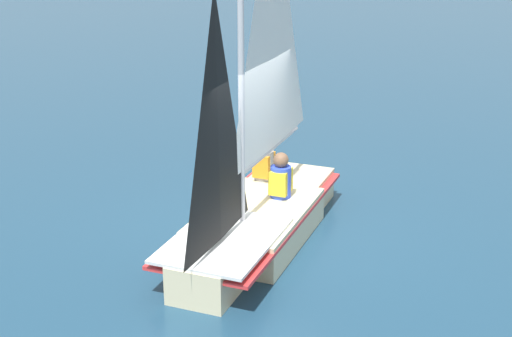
% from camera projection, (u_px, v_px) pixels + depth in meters
% --- Properties ---
extents(ground_plane, '(260.00, 260.00, 0.00)m').
position_uv_depth(ground_plane, '(256.00, 241.00, 10.11)').
color(ground_plane, navy).
extents(sailboat_main, '(4.20, 2.88, 5.10)m').
position_uv_depth(sailboat_main, '(257.00, 190.00, 9.90)').
color(sailboat_main, beige).
rests_on(sailboat_main, ground_plane).
extents(sailor_helm, '(0.42, 0.40, 1.16)m').
position_uv_depth(sailor_helm, '(281.00, 188.00, 10.33)').
color(sailor_helm, black).
rests_on(sailor_helm, ground_plane).
extents(sailor_crew, '(0.42, 0.40, 1.16)m').
position_uv_depth(sailor_crew, '(264.00, 171.00, 11.02)').
color(sailor_crew, black).
rests_on(sailor_crew, ground_plane).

